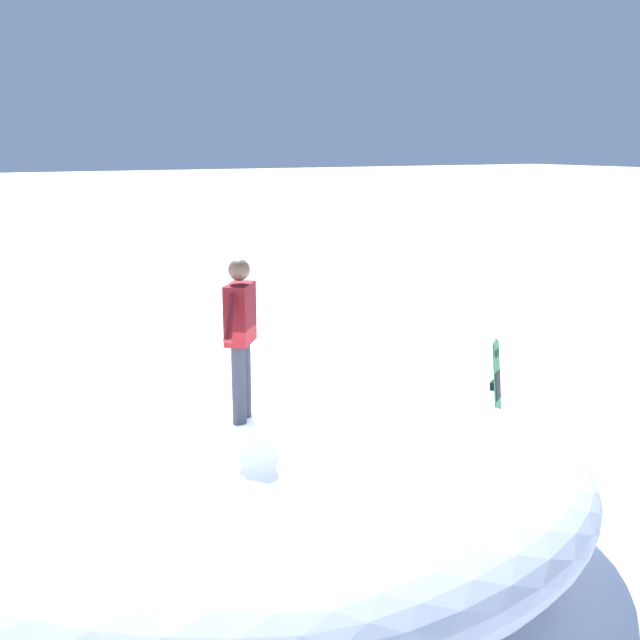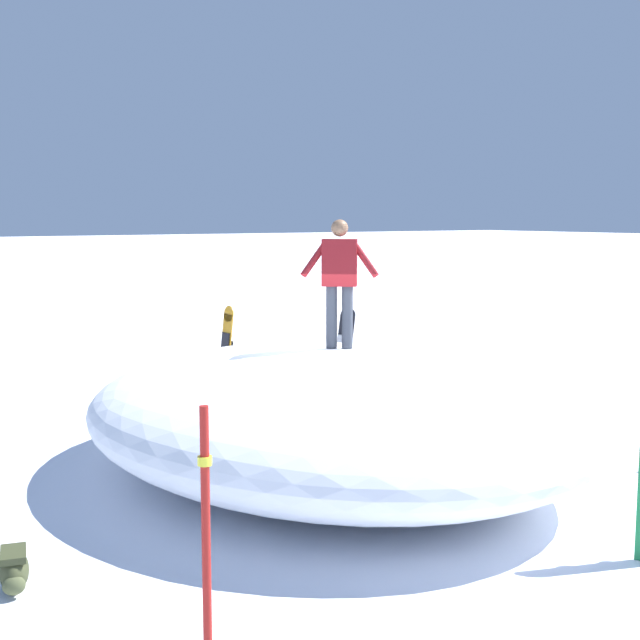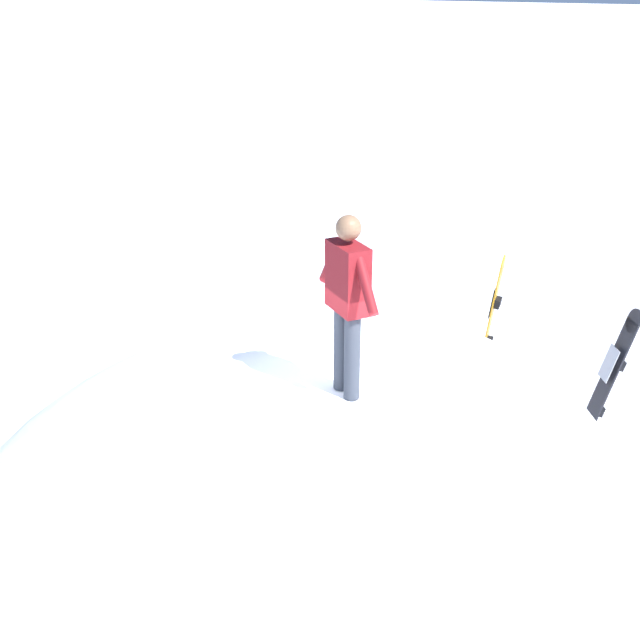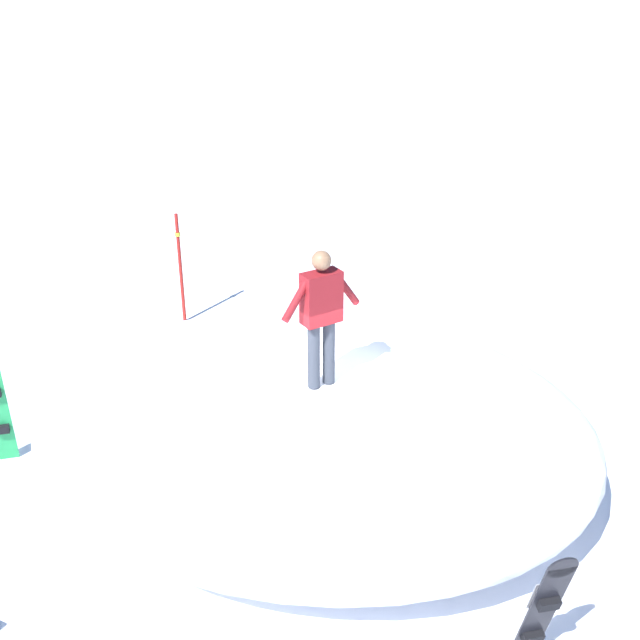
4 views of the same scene
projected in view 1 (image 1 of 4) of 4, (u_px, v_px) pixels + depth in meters
ground at (238, 568)px, 8.17m from camera, size 240.00×240.00×0.00m
snow_mound at (279, 497)px, 8.02m from camera, size 6.08×7.30×1.55m
snowboarder_standing at (240, 329)px, 7.80m from camera, size 0.83×0.69×1.63m
snowboard_secondary_upright at (497, 399)px, 10.75m from camera, size 0.29×0.32×1.72m
backpack_near at (300, 409)px, 12.45m from camera, size 0.69×0.37×0.40m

